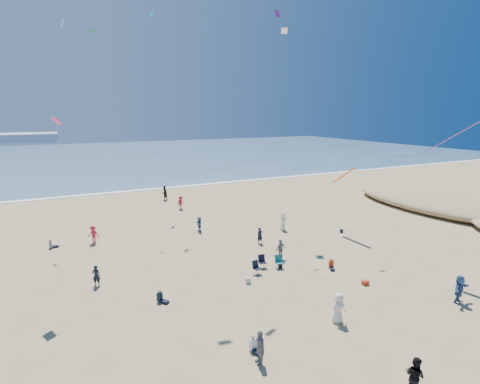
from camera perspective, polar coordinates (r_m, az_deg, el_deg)
name	(u,v)px	position (r m, az deg, el deg)	size (l,w,h in m)	color
ocean	(85,157)	(107.24, -22.49, 4.90)	(220.00, 100.00, 0.06)	#476B84
surf_line	(115,192)	(58.01, -18.51, -0.07)	(220.00, 1.20, 0.08)	white
standing_flyers	(231,252)	(29.69, -1.31, -9.07)	(31.22, 41.40, 1.93)	black
seated_group	(237,295)	(24.11, -0.41, -15.39)	(19.79, 30.61, 0.84)	white
chair_cluster	(267,264)	(28.39, 4.06, -10.87)	(2.70, 1.50, 1.00)	black
white_tote	(248,280)	(26.45, 1.27, -13.33)	(0.35, 0.20, 0.40)	silver
black_backpack	(280,266)	(28.89, 6.11, -11.15)	(0.30, 0.22, 0.38)	black
cooler	(365,283)	(27.63, 18.56, -12.95)	(0.45, 0.30, 0.30)	#BD361B
navy_bag	(341,231)	(38.15, 15.21, -5.75)	(0.28, 0.18, 0.34)	black
kites_aloft	(302,77)	(30.15, 9.47, 16.92)	(40.54, 44.21, 29.02)	#6A1C8D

